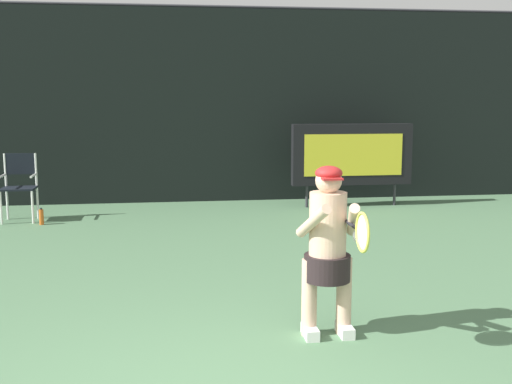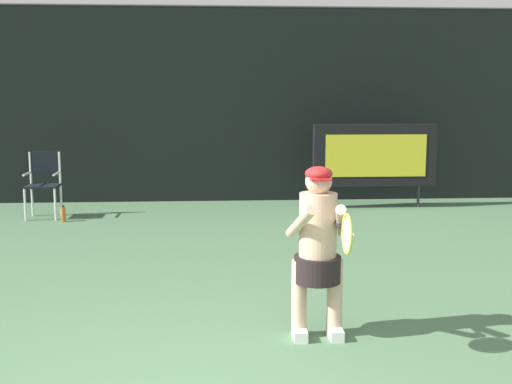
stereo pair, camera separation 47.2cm
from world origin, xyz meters
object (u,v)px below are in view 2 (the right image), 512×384
scoreboard (375,155)px  tennis_racket (346,233)px  water_bottle (63,214)px  umpire_chair (44,180)px  tennis_player (318,246)px

scoreboard → tennis_racket: (-1.87, -6.56, 0.04)m
water_bottle → tennis_racket: tennis_racket is taller
scoreboard → umpire_chair: 5.71m
tennis_player → umpire_chair: bearing=123.6°
water_bottle → tennis_player: 6.12m
tennis_racket → tennis_player: bearing=95.3°
scoreboard → umpire_chair: bearing=-174.4°
tennis_player → tennis_racket: (0.13, -0.48, 0.21)m
water_bottle → tennis_racket: size_ratio=0.44×
scoreboard → water_bottle: 5.43m
umpire_chair → tennis_player: size_ratio=0.75×
umpire_chair → tennis_racket: 7.12m
scoreboard → umpire_chair: size_ratio=2.04×
umpire_chair → tennis_player: (3.67, -5.52, 0.16)m
tennis_player → tennis_racket: tennis_player is taller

